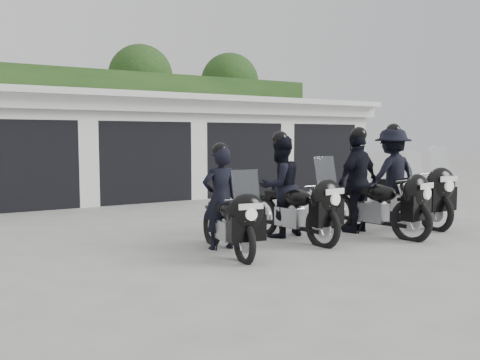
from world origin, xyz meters
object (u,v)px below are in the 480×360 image
police_bike_c (367,187)px  police_bike_d (399,180)px  police_bike_b (287,192)px  police_bike_a (227,208)px

police_bike_c → police_bike_d: police_bike_d is taller
police_bike_b → police_bike_d: size_ratio=0.92×
police_bike_a → police_bike_b: bearing=23.4°
police_bike_b → police_bike_d: bearing=-4.2°
police_bike_c → police_bike_b: bearing=154.4°
police_bike_a → police_bike_c: size_ratio=0.87×
police_bike_c → police_bike_d: 1.48m
police_bike_a → police_bike_b: police_bike_b is taller
police_bike_a → police_bike_d: bearing=14.2°
police_bike_d → police_bike_a: bearing=-170.6°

